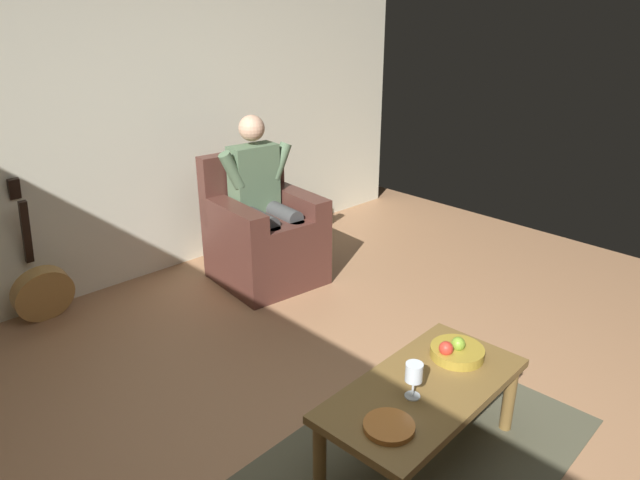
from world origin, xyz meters
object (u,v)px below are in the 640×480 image
(coffee_table, at_px, (423,397))
(decorative_dish, at_px, (389,426))
(wine_glass_near, at_px, (414,374))
(person_seated, at_px, (263,196))
(fruit_bowl, at_px, (456,351))
(guitar, at_px, (42,289))
(armchair, at_px, (263,236))

(coffee_table, bearing_deg, decorative_dish, 12.21)
(coffee_table, relative_size, wine_glass_near, 6.32)
(person_seated, bearing_deg, decorative_dish, 69.32)
(person_seated, xyz_separation_m, fruit_bowl, (0.40, 1.99, -0.24))
(person_seated, height_order, wine_glass_near, person_seated)
(person_seated, xyz_separation_m, guitar, (1.49, -0.55, -0.46))
(armchair, distance_m, wine_glass_near, 2.21)
(wine_glass_near, bearing_deg, person_seated, -111.58)
(armchair, height_order, person_seated, person_seated)
(coffee_table, bearing_deg, wine_glass_near, 5.69)
(guitar, height_order, wine_glass_near, guitar)
(wine_glass_near, distance_m, decorative_dish, 0.27)
(person_seated, relative_size, fruit_bowl, 4.86)
(person_seated, bearing_deg, armchair, -90.00)
(armchair, xyz_separation_m, person_seated, (0.00, 0.02, 0.33))
(coffee_table, distance_m, fruit_bowl, 0.31)
(fruit_bowl, bearing_deg, coffee_table, 6.29)
(decorative_dish, bearing_deg, person_seated, -116.39)
(person_seated, xyz_separation_m, wine_glass_near, (0.80, 2.03, -0.16))
(fruit_bowl, bearing_deg, armchair, -101.44)
(armchair, xyz_separation_m, wine_glass_near, (0.81, 2.05, 0.18))
(person_seated, relative_size, coffee_table, 1.18)
(armchair, distance_m, guitar, 1.58)
(coffee_table, relative_size, fruit_bowl, 4.10)
(guitar, bearing_deg, coffee_table, 106.91)
(guitar, distance_m, wine_glass_near, 2.69)
(armchair, bearing_deg, guitar, -13.94)
(wine_glass_near, bearing_deg, fruit_bowl, -173.86)
(fruit_bowl, distance_m, decorative_dish, 0.64)
(armchair, height_order, coffee_table, armchair)
(guitar, height_order, fruit_bowl, guitar)
(guitar, relative_size, decorative_dish, 4.62)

